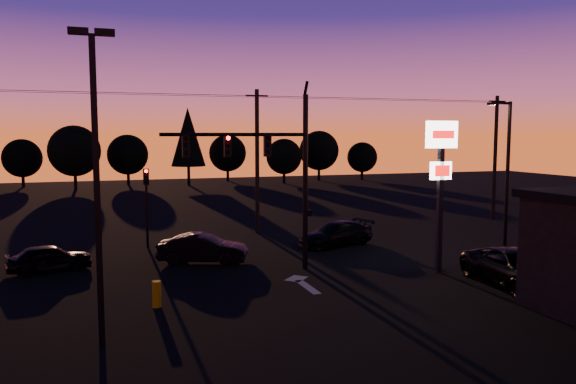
% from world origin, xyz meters
% --- Properties ---
extents(ground, '(120.00, 120.00, 0.00)m').
position_xyz_m(ground, '(0.00, 0.00, 0.00)').
color(ground, black).
rests_on(ground, ground).
extents(lane_arrow, '(1.20, 3.10, 0.01)m').
position_xyz_m(lane_arrow, '(0.50, 1.67, 0.01)').
color(lane_arrow, beige).
rests_on(lane_arrow, ground).
extents(traffic_signal_mast, '(6.79, 0.52, 8.58)m').
position_xyz_m(traffic_signal_mast, '(-0.10, 3.99, 4.94)').
color(traffic_signal_mast, black).
rests_on(traffic_signal_mast, ground).
extents(secondary_signal, '(0.30, 0.31, 4.35)m').
position_xyz_m(secondary_signal, '(-5.00, 11.49, 2.86)').
color(secondary_signal, black).
rests_on(secondary_signal, ground).
extents(parking_lot_light, '(1.25, 0.30, 9.14)m').
position_xyz_m(parking_lot_light, '(-7.50, -3.00, 5.27)').
color(parking_lot_light, black).
rests_on(parking_lot_light, ground).
extents(pylon_sign, '(1.50, 0.28, 6.80)m').
position_xyz_m(pylon_sign, '(7.00, 1.50, 4.91)').
color(pylon_sign, black).
rests_on(pylon_sign, ground).
extents(streetlight, '(1.55, 0.35, 8.00)m').
position_xyz_m(streetlight, '(13.91, 5.50, 4.42)').
color(streetlight, black).
rests_on(streetlight, ground).
extents(utility_pole_1, '(1.40, 0.26, 9.00)m').
position_xyz_m(utility_pole_1, '(2.00, 14.00, 4.59)').
color(utility_pole_1, black).
rests_on(utility_pole_1, ground).
extents(utility_pole_2, '(1.40, 0.26, 9.00)m').
position_xyz_m(utility_pole_2, '(20.00, 14.00, 4.59)').
color(utility_pole_2, black).
rests_on(utility_pole_2, ground).
extents(power_wires, '(36.00, 1.22, 0.07)m').
position_xyz_m(power_wires, '(2.00, 14.00, 8.57)').
color(power_wires, black).
rests_on(power_wires, ground).
extents(bollard, '(0.32, 0.32, 0.96)m').
position_xyz_m(bollard, '(-5.60, 0.24, 0.48)').
color(bollard, '#B59205').
rests_on(bollard, ground).
extents(tree_1, '(4.54, 4.54, 5.71)m').
position_xyz_m(tree_1, '(-16.00, 53.00, 3.43)').
color(tree_1, black).
rests_on(tree_1, ground).
extents(tree_2, '(5.77, 5.78, 7.26)m').
position_xyz_m(tree_2, '(-10.00, 48.00, 4.37)').
color(tree_2, black).
rests_on(tree_2, ground).
extents(tree_3, '(4.95, 4.95, 6.22)m').
position_xyz_m(tree_3, '(-4.00, 52.00, 3.75)').
color(tree_3, black).
rests_on(tree_3, ground).
extents(tree_4, '(4.18, 4.18, 9.50)m').
position_xyz_m(tree_4, '(3.00, 49.00, 5.93)').
color(tree_4, black).
rests_on(tree_4, ground).
extents(tree_5, '(4.95, 4.95, 6.22)m').
position_xyz_m(tree_5, '(9.00, 54.00, 3.75)').
color(tree_5, black).
rests_on(tree_5, ground).
extents(tree_6, '(4.54, 4.54, 5.71)m').
position_xyz_m(tree_6, '(15.00, 48.00, 3.43)').
color(tree_6, black).
rests_on(tree_6, ground).
extents(tree_7, '(5.36, 5.36, 6.74)m').
position_xyz_m(tree_7, '(21.00, 51.00, 4.06)').
color(tree_7, black).
rests_on(tree_7, ground).
extents(tree_8, '(4.12, 4.12, 5.19)m').
position_xyz_m(tree_8, '(27.00, 50.00, 3.12)').
color(tree_8, black).
rests_on(tree_8, ground).
extents(car_left, '(3.87, 2.13, 1.25)m').
position_xyz_m(car_left, '(-9.68, 7.23, 0.62)').
color(car_left, black).
rests_on(car_left, ground).
extents(car_mid, '(4.52, 2.93, 1.41)m').
position_xyz_m(car_mid, '(-2.78, 6.71, 0.70)').
color(car_mid, black).
rests_on(car_mid, ground).
extents(car_right, '(4.92, 3.19, 1.33)m').
position_xyz_m(car_right, '(5.06, 8.58, 0.66)').
color(car_right, black).
rests_on(car_right, ground).
extents(suv_parked, '(2.92, 5.56, 1.49)m').
position_xyz_m(suv_parked, '(8.68, -1.62, 0.75)').
color(suv_parked, black).
rests_on(suv_parked, ground).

